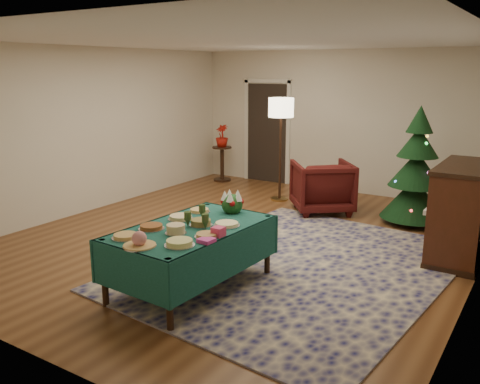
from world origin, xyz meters
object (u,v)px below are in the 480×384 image
Objects in this scene: piano at (462,213)px; potted_plant at (222,141)px; armchair at (322,184)px; gift_box at (218,232)px; floor_lamp at (281,114)px; buffet_table at (191,239)px; side_table at (222,164)px; christmas_tree at (416,171)px.

potted_plant is at bearing 157.10° from piano.
piano is (2.33, -1.04, 0.11)m from armchair.
piano reaches higher than gift_box.
gift_box is 0.06× the size of floor_lamp.
buffet_table is at bearing -131.41° from piano.
floor_lamp is (-1.02, 3.94, 1.00)m from buffet_table.
potted_plant is at bearing 120.93° from buffet_table.
potted_plant is (-0.00, 0.00, 0.51)m from side_table.
christmas_tree is (0.98, 3.88, 0.06)m from gift_box.
armchair is 0.52× the size of christmas_tree.
floor_lamp is 2.32m from side_table.
gift_box is (0.42, -0.09, 0.19)m from buffet_table.
christmas_tree is (1.45, 0.17, 0.34)m from armchair.
side_table is at bearing 156.24° from floor_lamp.
gift_box is at bearing -124.74° from piano.
potted_plant reaches higher than gift_box.
christmas_tree is at bearing 69.74° from buffet_table.
side_table is 0.51m from potted_plant.
buffet_table is 3.62m from armchair.
floor_lamp reaches higher than armchair.
floor_lamp reaches higher than gift_box.
armchair is at bearing 155.96° from piano.
armchair reaches higher than side_table.
piano reaches higher than armchair.
armchair is at bearing -21.93° from side_table.
armchair is 1.29× the size of side_table.
potted_plant is 5.55m from piano.
potted_plant is at bearing 135.00° from side_table.
buffet_table is 4.05m from christmas_tree.
side_table is (-3.26, 4.83, -0.40)m from gift_box.
gift_box is 0.15× the size of side_table.
armchair is 1.49m from floor_lamp.
side_table reaches higher than buffet_table.
piano reaches higher than potted_plant.
buffet_table is at bearing 52.51° from armchair.
potted_plant reaches higher than side_table.
armchair reaches higher than gift_box.
gift_box is 3.75m from armchair.
floor_lamp is at bearing 157.58° from piano.
potted_plant is (-2.78, 1.12, 0.39)m from armchair.
christmas_tree is at bearing 125.80° from piano.
piano is (1.85, 2.67, -0.17)m from gift_box.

